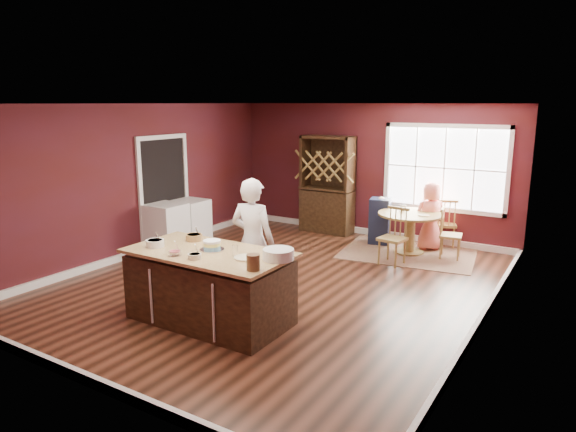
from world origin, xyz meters
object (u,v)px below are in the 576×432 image
at_px(seated_woman, 430,216).
at_px(dryer, 190,222).
at_px(chair_east, 451,233).
at_px(toddler, 379,203).
at_px(chair_north, 445,222).
at_px(kitchen_island, 210,288).
at_px(washer, 167,228).
at_px(baker, 253,241).
at_px(high_chair, 380,220).
at_px(hutch, 327,185).
at_px(layer_cake, 212,245).
at_px(chair_south, 392,236).
at_px(dining_table, 410,225).

distance_m(seated_woman, dryer, 4.57).
xyz_separation_m(chair_east, toddler, (-1.48, 0.29, 0.35)).
bearing_deg(dryer, chair_north, 30.05).
xyz_separation_m(kitchen_island, washer, (-2.66, 1.94, 0.02)).
relative_size(baker, dryer, 1.97).
relative_size(kitchen_island, dryer, 2.34).
distance_m(chair_east, washer, 5.12).
height_order(high_chair, hutch, hutch).
bearing_deg(layer_cake, kitchen_island, -95.55).
relative_size(chair_south, dryer, 1.12).
bearing_deg(kitchen_island, dryer, 135.84).
distance_m(chair_east, toddler, 1.55).
distance_m(high_chair, washer, 4.07).
xyz_separation_m(high_chair, hutch, (-1.31, 0.30, 0.55)).
xyz_separation_m(chair_south, dryer, (-3.78, -0.86, -0.05)).
xyz_separation_m(kitchen_island, chair_south, (1.13, 3.44, 0.06)).
bearing_deg(high_chair, chair_east, -23.97).
height_order(chair_north, toddler, chair_north).
distance_m(hutch, dryer, 2.97).
distance_m(layer_cake, seated_woman, 4.82).
bearing_deg(chair_south, chair_east, 56.67).
bearing_deg(seated_woman, hutch, -43.78).
xyz_separation_m(chair_north, toddler, (-1.18, -0.44, 0.33)).
bearing_deg(dining_table, seated_woman, 60.34).
bearing_deg(hutch, kitchen_island, -79.86).
xyz_separation_m(layer_cake, toddler, (0.40, 4.53, -0.17)).
relative_size(layer_cake, chair_north, 0.32).
bearing_deg(high_chair, dryer, -160.31).
bearing_deg(baker, chair_north, -116.13).
height_order(kitchen_island, chair_north, chair_north).
height_order(chair_east, toddler, toddler).
height_order(baker, hutch, hutch).
xyz_separation_m(chair_east, high_chair, (-1.45, 0.28, 0.01)).
height_order(baker, layer_cake, baker).
bearing_deg(kitchen_island, layer_cake, 84.45).
height_order(kitchen_island, toddler, toddler).
bearing_deg(chair_east, dining_table, 84.60).
bearing_deg(chair_north, washer, 14.56).
distance_m(chair_south, seated_woman, 1.27).
bearing_deg(seated_woman, dryer, -11.27).
xyz_separation_m(layer_cake, hutch, (-0.88, 4.81, 0.04)).
height_order(kitchen_island, hutch, hutch).
distance_m(dining_table, seated_woman, 0.50).
distance_m(layer_cake, washer, 3.30).
xyz_separation_m(layer_cake, dryer, (-2.66, 2.51, -0.54)).
bearing_deg(seated_woman, dining_table, 21.79).
distance_m(dining_table, hutch, 2.18).
bearing_deg(toddler, dryer, -146.64).
distance_m(dining_table, chair_south, 0.81).
distance_m(kitchen_island, dryer, 3.70).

